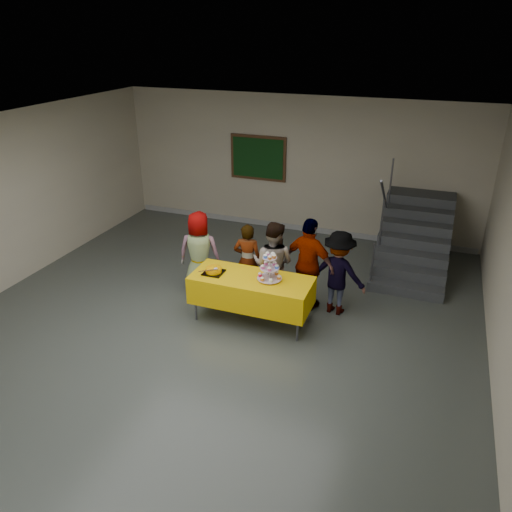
% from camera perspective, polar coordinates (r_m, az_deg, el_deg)
% --- Properties ---
extents(room_shell, '(10.00, 10.04, 3.02)m').
position_cam_1_polar(room_shell, '(6.51, -7.69, 5.17)').
color(room_shell, '#4C514C').
rests_on(room_shell, ground).
extents(bake_table, '(1.88, 0.78, 0.77)m').
position_cam_1_polar(bake_table, '(7.78, -0.52, -3.88)').
color(bake_table, '#595960').
rests_on(bake_table, ground).
extents(cupcake_stand, '(0.38, 0.38, 0.44)m').
position_cam_1_polar(cupcake_stand, '(7.53, 1.56, -1.50)').
color(cupcake_stand, silver).
rests_on(cupcake_stand, bake_table).
extents(bear_cake, '(0.32, 0.36, 0.12)m').
position_cam_1_polar(bear_cake, '(7.82, -4.87, -1.56)').
color(bear_cake, black).
rests_on(bear_cake, bake_table).
extents(schoolchild_a, '(0.81, 0.63, 1.48)m').
position_cam_1_polar(schoolchild_a, '(8.63, -6.48, 0.35)').
color(schoolchild_a, slate).
rests_on(schoolchild_a, ground).
extents(schoolchild_b, '(0.53, 0.39, 1.32)m').
position_cam_1_polar(schoolchild_b, '(8.48, -0.98, -0.53)').
color(schoolchild_b, '#5B5C65').
rests_on(schoolchild_b, ground).
extents(schoolchild_c, '(0.73, 0.58, 1.48)m').
position_cam_1_polar(schoolchild_c, '(8.18, 1.95, -0.94)').
color(schoolchild_c, '#5C5B65').
rests_on(schoolchild_c, ground).
extents(schoolchild_d, '(0.99, 0.63, 1.57)m').
position_cam_1_polar(schoolchild_d, '(8.10, 6.08, -0.99)').
color(schoolchild_d, slate).
rests_on(schoolchild_d, ground).
extents(schoolchild_e, '(0.99, 0.67, 1.41)m').
position_cam_1_polar(schoolchild_e, '(8.07, 9.39, -1.91)').
color(schoolchild_e, slate).
rests_on(schoolchild_e, ground).
extents(staircase, '(1.30, 2.40, 2.04)m').
position_cam_1_polar(staircase, '(10.23, 17.65, 1.81)').
color(staircase, '#424447').
rests_on(staircase, ground).
extents(noticeboard, '(1.30, 0.05, 1.00)m').
position_cam_1_polar(noticeboard, '(11.34, 0.24, 11.14)').
color(noticeboard, '#472B16').
rests_on(noticeboard, ground).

